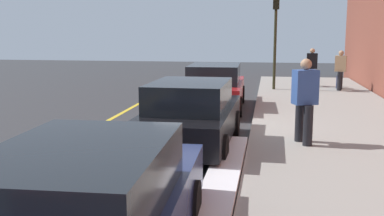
{
  "coord_description": "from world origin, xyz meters",
  "views": [
    {
      "loc": [
        -11.44,
        -1.42,
        2.58
      ],
      "look_at": [
        -1.96,
        0.17,
        0.98
      ],
      "focal_mm": 42.98,
      "sensor_mm": 36.0,
      "label": 1
    }
  ],
  "objects": [
    {
      "name": "pedestrian_tan_coat",
      "position": [
        8.54,
        -4.37,
        1.03
      ],
      "size": [
        0.54,
        0.5,
        1.66
      ],
      "color": "black",
      "rests_on": "sidewalk"
    },
    {
      "name": "lane_stripe_centre",
      "position": [
        0.0,
        3.2,
        0.0
      ],
      "size": [
        28.0,
        0.14,
        0.01
      ],
      "primitive_type": "cube",
      "color": "gold",
      "rests_on": "ground"
    },
    {
      "name": "traffic_light_pole",
      "position": [
        8.37,
        -1.64,
        2.9
      ],
      "size": [
        0.35,
        0.26,
        4.04
      ],
      "color": "#2D2D19",
      "rests_on": "sidewalk"
    },
    {
      "name": "pedestrian_black_coat",
      "position": [
        9.72,
        -3.3,
        1.06
      ],
      "size": [
        0.56,
        0.47,
        1.7
      ],
      "color": "black",
      "rests_on": "sidewalk"
    },
    {
      "name": "snow_bank_curb",
      "position": [
        -4.84,
        -0.7,
        0.11
      ],
      "size": [
        7.24,
        0.56,
        0.22
      ],
      "primitive_type": "cube",
      "color": "white",
      "rests_on": "ground"
    },
    {
      "name": "ground_plane",
      "position": [
        0.0,
        0.0,
        0.0
      ],
      "size": [
        56.0,
        56.0,
        0.0
      ],
      "primitive_type": "plane",
      "color": "#333335"
    },
    {
      "name": "pedestrian_blue_coat",
      "position": [
        -1.32,
        -2.2,
        1.14
      ],
      "size": [
        0.58,
        0.58,
        1.86
      ],
      "color": "black",
      "rests_on": "sidewalk"
    },
    {
      "name": "parked_car_navy",
      "position": [
        -7.28,
        0.34,
        0.76
      ],
      "size": [
        4.78,
        2.03,
        1.51
      ],
      "color": "black",
      "rests_on": "ground"
    },
    {
      "name": "parked_car_red",
      "position": [
        3.7,
        0.35,
        0.76
      ],
      "size": [
        4.53,
        2.0,
        1.51
      ],
      "color": "black",
      "rests_on": "ground"
    },
    {
      "name": "sidewalk",
      "position": [
        0.0,
        -3.3,
        0.07
      ],
      "size": [
        28.0,
        4.6,
        0.15
      ],
      "primitive_type": "cube",
      "color": "gray",
      "rests_on": "ground"
    },
    {
      "name": "rolling_suitcase",
      "position": [
        9.04,
        -4.42,
        0.42
      ],
      "size": [
        0.34,
        0.22,
        0.9
      ],
      "color": "#191E38",
      "rests_on": "sidewalk"
    },
    {
      "name": "parked_car_black",
      "position": [
        -1.59,
        0.26,
        0.76
      ],
      "size": [
        4.41,
        1.95,
        1.51
      ],
      "color": "black",
      "rests_on": "ground"
    }
  ]
}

